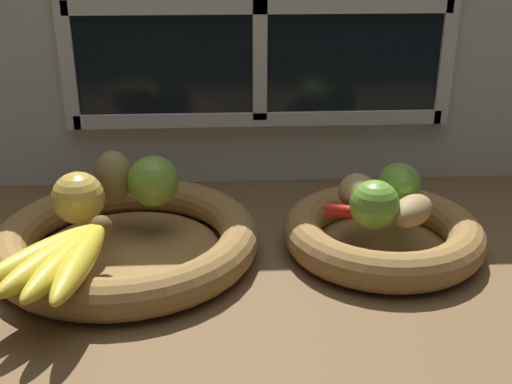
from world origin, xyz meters
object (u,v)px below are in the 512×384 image
at_px(chili_pepper, 377,215).
at_px(fruit_bowl_left, 127,240).
at_px(pear_brown, 114,176).
at_px(lime_far, 399,185).
at_px(fruit_bowl_right, 382,234).
at_px(apple_golden_left, 78,198).
at_px(lime_near, 375,205).
at_px(potato_oblong, 358,192).
at_px(potato_small, 412,211).
at_px(banana_bunch_front, 62,258).
at_px(apple_green_back, 153,181).

bearing_deg(chili_pepper, fruit_bowl_left, -164.09).
bearing_deg(pear_brown, lime_far, -5.30).
relative_size(fruit_bowl_left, fruit_bowl_right, 1.30).
height_order(apple_golden_left, chili_pepper, apple_golden_left).
height_order(fruit_bowl_right, lime_near, lime_near).
height_order(pear_brown, lime_near, pear_brown).
relative_size(fruit_bowl_left, chili_pepper, 2.60).
relative_size(apple_golden_left, pear_brown, 0.92).
relative_size(fruit_bowl_left, potato_oblong, 5.90).
height_order(apple_golden_left, potato_oblong, apple_golden_left).
height_order(potato_small, lime_near, lime_near).
distance_m(fruit_bowl_left, potato_oblong, 0.33).
bearing_deg(lime_near, potato_small, 6.67).
distance_m(apple_golden_left, lime_far, 0.45).
bearing_deg(banana_bunch_front, lime_near, 13.37).
bearing_deg(potato_small, apple_golden_left, 175.82).
xyz_separation_m(banana_bunch_front, lime_far, (0.44, 0.17, 0.02)).
distance_m(lime_near, chili_pepper, 0.03).
distance_m(potato_oblong, lime_far, 0.06).
xyz_separation_m(apple_golden_left, lime_far, (0.45, 0.03, -0.00)).
relative_size(banana_bunch_front, lime_far, 3.17).
bearing_deg(pear_brown, chili_pepper, -14.54).
bearing_deg(apple_green_back, chili_pepper, -13.93).
bearing_deg(fruit_bowl_left, potato_oblong, 4.57).
bearing_deg(apple_green_back, lime_far, -3.15).
bearing_deg(pear_brown, apple_green_back, -17.70).
relative_size(fruit_bowl_left, apple_green_back, 4.98).
xyz_separation_m(potato_oblong, chili_pepper, (0.02, -0.05, -0.01)).
xyz_separation_m(apple_golden_left, chili_pepper, (0.41, -0.02, -0.02)).
bearing_deg(potato_small, chili_pepper, 169.27).
height_order(fruit_bowl_left, banana_bunch_front, banana_bunch_front).
relative_size(fruit_bowl_left, banana_bunch_front, 1.83).
distance_m(apple_green_back, apple_golden_left, 0.11).
bearing_deg(lime_near, pear_brown, 162.94).
xyz_separation_m(fruit_bowl_left, potato_small, (0.39, -0.03, 0.05)).
bearing_deg(fruit_bowl_right, apple_golden_left, 179.58).
distance_m(banana_bunch_front, potato_small, 0.46).
height_order(fruit_bowl_left, chili_pepper, chili_pepper).
distance_m(apple_golden_left, banana_bunch_front, 0.13).
bearing_deg(pear_brown, banana_bunch_front, -98.82).
height_order(banana_bunch_front, lime_far, lime_far).
xyz_separation_m(fruit_bowl_left, fruit_bowl_right, (0.36, 0.00, 0.00)).
xyz_separation_m(apple_golden_left, pear_brown, (0.04, 0.07, 0.00)).
bearing_deg(banana_bunch_front, fruit_bowl_right, 17.26).
xyz_separation_m(apple_green_back, lime_far, (0.35, -0.02, -0.01)).
bearing_deg(chili_pepper, potato_oblong, 130.35).
height_order(apple_green_back, pear_brown, pear_brown).
bearing_deg(potato_small, lime_far, 91.49).
relative_size(potato_small, chili_pepper, 0.56).
height_order(fruit_bowl_left, fruit_bowl_right, same).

